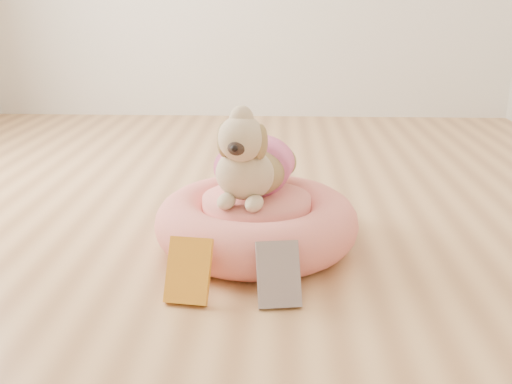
{
  "coord_description": "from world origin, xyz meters",
  "views": [
    {
      "loc": [
        0.25,
        -2.21,
        0.86
      ],
      "look_at": [
        0.17,
        -0.31,
        0.23
      ],
      "focal_mm": 40.0,
      "sensor_mm": 36.0,
      "label": 1
    }
  ],
  "objects_px": {
    "pet_bed": "(257,222)",
    "book_yellow": "(189,271)",
    "book_white": "(278,274)",
    "dog": "(251,147)"
  },
  "relations": [
    {
      "from": "pet_bed",
      "to": "book_white",
      "type": "height_order",
      "value": "pet_bed"
    },
    {
      "from": "pet_bed",
      "to": "book_yellow",
      "type": "relative_size",
      "value": 3.72
    },
    {
      "from": "dog",
      "to": "book_white",
      "type": "height_order",
      "value": "dog"
    },
    {
      "from": "pet_bed",
      "to": "dog",
      "type": "xyz_separation_m",
      "value": [
        -0.02,
        0.02,
        0.28
      ]
    },
    {
      "from": "pet_bed",
      "to": "book_yellow",
      "type": "height_order",
      "value": "pet_bed"
    },
    {
      "from": "pet_bed",
      "to": "book_yellow",
      "type": "xyz_separation_m",
      "value": [
        -0.19,
        -0.41,
        0.0
      ]
    },
    {
      "from": "book_white",
      "to": "dog",
      "type": "bearing_deg",
      "value": 95.0
    },
    {
      "from": "dog",
      "to": "book_yellow",
      "type": "bearing_deg",
      "value": -100.97
    },
    {
      "from": "book_white",
      "to": "book_yellow",
      "type": "bearing_deg",
      "value": 169.98
    },
    {
      "from": "dog",
      "to": "book_white",
      "type": "relative_size",
      "value": 2.45
    }
  ]
}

